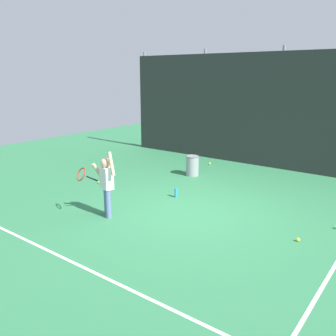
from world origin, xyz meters
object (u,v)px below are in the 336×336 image
object	(u,v)px
tennis_ball_2	(210,164)
ball_hopper	(192,165)
tennis_player	(105,181)
tennis_ball_0	(298,240)
tennis_ball_3	(99,182)
water_bottle	(176,193)

from	to	relation	value
tennis_ball_2	ball_hopper	bearing A→B (deg)	-80.36
tennis_player	tennis_ball_0	size ratio (longest dim) A/B	20.46
ball_hopper	tennis_ball_2	size ratio (longest dim) A/B	8.52
tennis_ball_0	tennis_ball_3	world-z (taller)	same
tennis_player	water_bottle	distance (m)	1.92
water_bottle	tennis_ball_0	bearing A→B (deg)	-11.03
tennis_player	tennis_ball_0	distance (m)	3.71
tennis_ball_2	tennis_ball_3	size ratio (longest dim) A/B	1.00
tennis_player	tennis_ball_0	xyz separation A→B (m)	(3.45, 1.17, -0.69)
tennis_player	ball_hopper	bearing A→B (deg)	110.48
tennis_player	tennis_ball_3	world-z (taller)	tennis_player
water_bottle	tennis_ball_3	xyz separation A→B (m)	(-2.22, -0.35, -0.08)
tennis_player	tennis_ball_0	world-z (taller)	tennis_player
tennis_player	tennis_ball_3	distance (m)	2.37
water_bottle	tennis_player	bearing A→B (deg)	-104.35
water_bottle	tennis_ball_2	world-z (taller)	water_bottle
ball_hopper	tennis_ball_3	size ratio (longest dim) A/B	8.52
tennis_ball_0	tennis_player	bearing A→B (deg)	-161.21
tennis_ball_0	water_bottle	bearing A→B (deg)	168.97
ball_hopper	tennis_ball_0	size ratio (longest dim) A/B	8.52
tennis_ball_3	tennis_ball_0	bearing A→B (deg)	-2.60
tennis_player	ball_hopper	world-z (taller)	tennis_player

